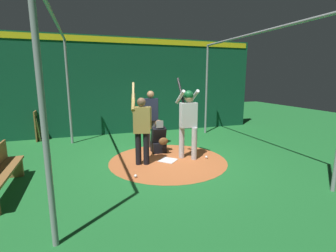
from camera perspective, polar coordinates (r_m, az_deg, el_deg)
name	(u,v)px	position (r m, az deg, el deg)	size (l,w,h in m)	color
ground_plane	(168,161)	(6.71, 0.00, -7.98)	(25.92, 25.92, 0.00)	#1E6B2D
dirt_circle	(168,161)	(6.71, 0.00, -7.96)	(3.13, 3.13, 0.01)	#B76033
home_plate	(168,160)	(6.70, 0.00, -7.89)	(0.42, 0.42, 0.01)	white
batter	(188,117)	(6.63, 4.63, 1.97)	(0.68, 0.49, 2.19)	#B3B3B7
catcher	(159,140)	(7.32, -2.12, -3.16)	(0.58, 0.40, 0.99)	black
umpire	(151,116)	(7.81, -3.97, 2.39)	(0.22, 0.49, 1.79)	#4C4C51
visitor	(142,126)	(6.22, -6.10, -0.08)	(0.61, 0.51, 2.08)	black
back_wall	(138,86)	(10.00, -7.03, 9.18)	(0.23, 9.92, 3.70)	#0F472D
cage_frame	(168,72)	(6.34, 0.00, 12.39)	(5.56, 5.09, 3.41)	gray
bat_rack	(37,127)	(9.83, -27.88, -0.15)	(0.58, 0.17, 1.05)	olive
baseball_0	(206,157)	(6.94, 8.82, -7.07)	(0.07, 0.07, 0.07)	white
baseball_1	(136,176)	(5.66, -7.49, -11.34)	(0.07, 0.07, 0.07)	white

